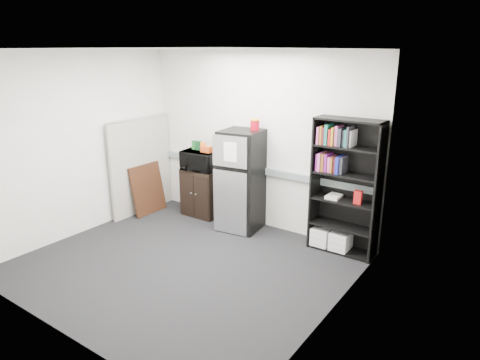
{
  "coord_description": "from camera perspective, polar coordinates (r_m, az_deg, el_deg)",
  "views": [
    {
      "loc": [
        3.49,
        -3.7,
        2.68
      ],
      "look_at": [
        0.27,
        0.9,
        0.98
      ],
      "focal_mm": 32.0,
      "sensor_mm": 36.0,
      "label": 1
    }
  ],
  "objects": [
    {
      "name": "electrical_raceway",
      "position": [
        6.69,
        2.13,
        1.42
      ],
      "size": [
        3.92,
        0.05,
        0.1
      ],
      "primitive_type": "cube",
      "color": "gray",
      "rests_on": "wall_back"
    },
    {
      "name": "floor",
      "position": [
        5.75,
        -7.51,
        -11.08
      ],
      "size": [
        4.0,
        4.0,
        0.0
      ],
      "primitive_type": "plane",
      "color": "black",
      "rests_on": "ground"
    },
    {
      "name": "coffee_can",
      "position": [
        6.35,
        1.99,
        7.49
      ],
      "size": [
        0.14,
        0.14,
        0.19
      ],
      "color": "#A90718",
      "rests_on": "refrigerator"
    },
    {
      "name": "snack_box_b",
      "position": [
        7.04,
        -5.53,
        4.59
      ],
      "size": [
        0.08,
        0.06,
        0.15
      ],
      "primitive_type": "cube",
      "rotation": [
        0.0,
        0.0,
        0.17
      ],
      "color": "#0B3418",
      "rests_on": "microwave"
    },
    {
      "name": "cabinet",
      "position": [
        7.2,
        -5.13,
        -1.68
      ],
      "size": [
        0.64,
        0.43,
        0.8
      ],
      "color": "black",
      "rests_on": "floor"
    },
    {
      "name": "bookshelf",
      "position": [
        5.88,
        13.72,
        -0.52
      ],
      "size": [
        0.9,
        0.34,
        1.85
      ],
      "color": "black",
      "rests_on": "floor"
    },
    {
      "name": "snack_bag",
      "position": [
        6.88,
        -4.49,
        4.11
      ],
      "size": [
        0.18,
        0.1,
        0.1
      ],
      "primitive_type": "cube",
      "rotation": [
        0.0,
        0.0,
        0.01
      ],
      "color": "#CC4414",
      "rests_on": "microwave"
    },
    {
      "name": "wall_right",
      "position": [
        4.21,
        12.38,
        -1.99
      ],
      "size": [
        0.02,
        3.5,
        2.7
      ],
      "primitive_type": "cube",
      "color": "white",
      "rests_on": "floor"
    },
    {
      "name": "cubicle_partition",
      "position": [
        7.44,
        -13.02,
        1.89
      ],
      "size": [
        0.06,
        1.3,
        1.62
      ],
      "color": "gray",
      "rests_on": "floor"
    },
    {
      "name": "framed_poster",
      "position": [
        7.45,
        -12.18,
        -1.15
      ],
      "size": [
        0.19,
        0.66,
        0.84
      ],
      "rotation": [
        0.0,
        -0.18,
        0.0
      ],
      "color": "black",
      "rests_on": "floor"
    },
    {
      "name": "snack_box_c",
      "position": [
        6.98,
        -4.97,
        4.47
      ],
      "size": [
        0.07,
        0.05,
        0.14
      ],
      "primitive_type": "cube",
      "rotation": [
        0.0,
        0.0,
        0.01
      ],
      "color": "orange",
      "rests_on": "microwave"
    },
    {
      "name": "wall_note",
      "position": [
        6.76,
        -0.21,
        7.24
      ],
      "size": [
        0.14,
        0.0,
        0.1
      ],
      "primitive_type": "cube",
      "color": "white",
      "rests_on": "wall_back"
    },
    {
      "name": "ceiling",
      "position": [
        5.09,
        -8.71,
        16.9
      ],
      "size": [
        4.0,
        3.5,
        0.02
      ],
      "primitive_type": "cube",
      "color": "white",
      "rests_on": "wall_back"
    },
    {
      "name": "snack_box_a",
      "position": [
        7.1,
        -6.12,
        4.68
      ],
      "size": [
        0.08,
        0.07,
        0.15
      ],
      "primitive_type": "cube",
      "rotation": [
        0.0,
        0.0,
        0.25
      ],
      "color": "#185420",
      "rests_on": "microwave"
    },
    {
      "name": "microwave",
      "position": [
        7.03,
        -5.33,
        2.61
      ],
      "size": [
        0.63,
        0.47,
        0.32
      ],
      "primitive_type": "imported",
      "rotation": [
        0.0,
        0.0,
        0.13
      ],
      "color": "black",
      "rests_on": "cabinet"
    },
    {
      "name": "wall_back",
      "position": [
        6.61,
        2.31,
        5.24
      ],
      "size": [
        4.0,
        0.02,
        2.7
      ],
      "primitive_type": "cube",
      "color": "white",
      "rests_on": "floor"
    },
    {
      "name": "wall_left",
      "position": [
        6.75,
        -20.67,
        4.41
      ],
      "size": [
        0.02,
        3.5,
        2.7
      ],
      "primitive_type": "cube",
      "color": "white",
      "rests_on": "floor"
    },
    {
      "name": "refrigerator",
      "position": [
        6.52,
        0.17,
        -0.1
      ],
      "size": [
        0.66,
        0.68,
        1.55
      ],
      "rotation": [
        0.0,
        0.0,
        0.14
      ],
      "color": "black",
      "rests_on": "floor"
    }
  ]
}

